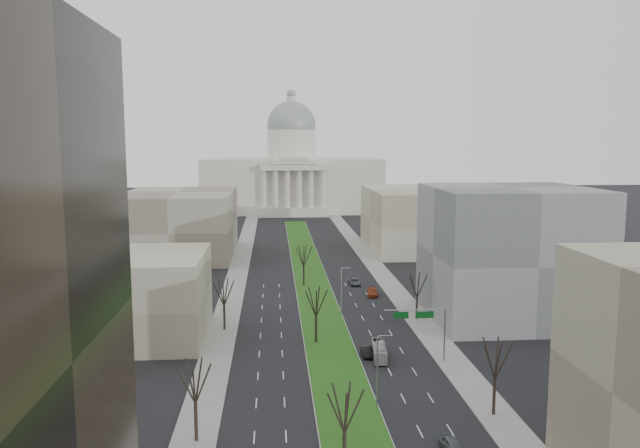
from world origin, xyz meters
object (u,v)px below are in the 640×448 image
car_black (366,351)px  car_red (372,292)px  box_van (379,351)px  car_grey_far (355,282)px  car_grey_near (452,445)px

car_black → car_red: 37.03m
car_black → box_van: bearing=-28.7°
car_black → car_red: (6.76, 36.41, 0.09)m
box_van → car_grey_far: bearing=92.4°
car_grey_near → car_black: (-4.60, 29.78, -0.05)m
car_grey_far → car_red: bearing=-79.0°
box_van → car_red: bearing=87.9°
car_red → box_van: (-4.99, -37.44, 0.34)m
car_red → car_grey_far: bearing=112.6°
car_black → box_van: box_van is taller
car_red → car_grey_far: size_ratio=1.06×
car_grey_near → car_black: car_grey_near is taller
car_grey_far → box_van: 47.62m
car_black → box_van: 2.09m
car_grey_near → car_black: 30.14m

